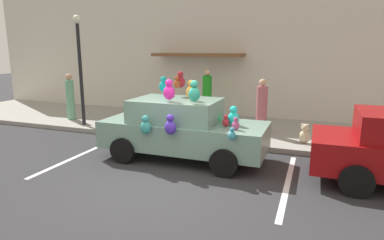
{
  "coord_description": "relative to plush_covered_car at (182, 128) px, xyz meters",
  "views": [
    {
      "loc": [
        2.85,
        -5.86,
        2.8
      ],
      "look_at": [
        -0.22,
        2.33,
        0.9
      ],
      "focal_mm": 30.96,
      "sensor_mm": 36.0,
      "label": 1
    }
  ],
  "objects": [
    {
      "name": "ground_plane",
      "position": [
        0.27,
        -1.72,
        -0.81
      ],
      "size": [
        60.0,
        60.0,
        0.0
      ],
      "primitive_type": "plane",
      "color": "#2D2D30"
    },
    {
      "name": "sidewalk",
      "position": [
        0.27,
        3.28,
        -0.74
      ],
      "size": [
        24.0,
        4.0,
        0.15
      ],
      "primitive_type": "cube",
      "color": "gray",
      "rests_on": "ground"
    },
    {
      "name": "storefront_building",
      "position": [
        0.26,
        5.43,
        2.38
      ],
      "size": [
        24.0,
        1.25,
        6.4
      ],
      "color": "beige",
      "rests_on": "ground"
    },
    {
      "name": "parking_stripe_front",
      "position": [
        2.72,
        -0.72,
        -0.81
      ],
      "size": [
        0.12,
        3.6,
        0.01
      ],
      "primitive_type": "cube",
      "color": "silver",
      "rests_on": "ground"
    },
    {
      "name": "parking_stripe_rear",
      "position": [
        -2.65,
        -0.72,
        -0.81
      ],
      "size": [
        0.12,
        3.6,
        0.01
      ],
      "primitive_type": "cube",
      "color": "silver",
      "rests_on": "ground"
    },
    {
      "name": "plush_covered_car",
      "position": [
        0.0,
        0.0,
        0.0
      ],
      "size": [
        4.17,
        1.99,
        2.21
      ],
      "color": "gray",
      "rests_on": "ground"
    },
    {
      "name": "teddy_bear_on_sidewalk",
      "position": [
        2.93,
        2.05,
        -0.4
      ],
      "size": [
        0.3,
        0.25,
        0.57
      ],
      "color": "beige",
      "rests_on": "sidewalk"
    },
    {
      "name": "street_lamp_post",
      "position": [
        -4.48,
        1.78,
        1.63
      ],
      "size": [
        0.28,
        0.28,
        3.73
      ],
      "color": "black",
      "rests_on": "sidewalk"
    },
    {
      "name": "pedestrian_near_shopfront",
      "position": [
        -5.53,
        2.39,
        0.16
      ],
      "size": [
        0.3,
        0.3,
        1.73
      ],
      "color": "#69A985",
      "rests_on": "sidewalk"
    },
    {
      "name": "pedestrian_walking_past",
      "position": [
        -0.64,
        4.05,
        0.21
      ],
      "size": [
        0.34,
        0.34,
        1.88
      ],
      "color": "#1D901E",
      "rests_on": "sidewalk"
    },
    {
      "name": "pedestrian_by_lamp",
      "position": [
        1.59,
        2.7,
        0.14
      ],
      "size": [
        0.34,
        0.34,
        1.73
      ],
      "color": "#A75960",
      "rests_on": "sidewalk"
    }
  ]
}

